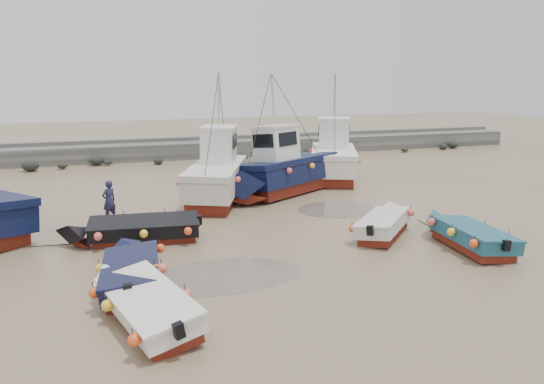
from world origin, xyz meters
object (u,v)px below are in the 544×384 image
Objects in this scene: cabin_boat_2 at (283,169)px; dinghy_2 at (466,232)px; dinghy_4 at (134,228)px; dinghy_0 at (146,298)px; cabin_boat_1 at (218,172)px; person at (110,221)px; dinghy_1 at (133,267)px; cabin_boat_3 at (333,156)px; dinghy_3 at (387,221)px.

dinghy_2 is at bearing 166.51° from cabin_boat_2.
dinghy_2 is 12.22m from dinghy_4.
cabin_boat_1 reaches higher than dinghy_0.
cabin_boat_1 reaches higher than person.
cabin_boat_2 reaches higher than dinghy_0.
cabin_boat_1 is (4.96, 10.31, 0.80)m from dinghy_1.
person is at bearing 79.14° from dinghy_0.
dinghy_1 is 11.73m from dinghy_2.
person is (-5.36, -2.63, -1.36)m from cabin_boat_1.
dinghy_4 is 0.75× the size of cabin_boat_2.
cabin_boat_3 is (1.16, 13.79, 0.82)m from dinghy_2.
dinghy_0 is at bearing 115.03° from cabin_boat_2.
cabin_boat_2 is at bearing 42.78° from dinghy_0.
dinghy_2 and dinghy_3 have the same top height.
dinghy_1 is 3.33× the size of person.
dinghy_1 is 0.92× the size of dinghy_4.
cabin_boat_3 is at bearing 52.20° from dinghy_1.
cabin_boat_2 is (-3.36, 10.29, 0.82)m from dinghy_2.
dinghy_1 is 0.66× the size of cabin_boat_3.
dinghy_0 is 1.38× the size of dinghy_3.
dinghy_1 is 13.16m from cabin_boat_2.
dinghy_0 is 20.49m from cabin_boat_3.
person is at bearing 153.03° from dinghy_2.
cabin_boat_2 is 0.96× the size of cabin_boat_3.
dinghy_3 is 0.71× the size of dinghy_4.
cabin_boat_2 is at bearing 114.03° from dinghy_2.
dinghy_4 is at bearing 70.18° from person.
cabin_boat_2 is at bearing 144.95° from dinghy_3.
dinghy_2 is at bearing -34.85° from cabin_boat_1.
cabin_boat_3 is (12.89, 13.63, 0.83)m from dinghy_1.
dinghy_0 is 0.67× the size of cabin_boat_1.
dinghy_3 is 9.55m from cabin_boat_1.
cabin_boat_2 reaches higher than dinghy_2.
dinghy_3 is (9.68, 4.50, 0.01)m from dinghy_0.
dinghy_2 is 3.28× the size of person.
cabin_boat_2 is at bearing 56.07° from dinghy_1.
dinghy_4 is at bearing -148.43° from dinghy_3.
dinghy_3 is 0.48× the size of cabin_boat_1.
cabin_boat_3 is 5.04× the size of person.
cabin_boat_1 is at bearing 69.91° from dinghy_1.
dinghy_0 is 1.09× the size of dinghy_2.
dinghy_0 is at bearing -175.49° from dinghy_4.
dinghy_0 is 3.57× the size of person.
dinghy_4 is at bearing 164.34° from dinghy_2.
dinghy_0 is at bearing -104.74° from cabin_boat_3.
dinghy_1 is 7.71m from person.
dinghy_1 is 0.62× the size of cabin_boat_1.
dinghy_3 is at bearing -81.16° from cabin_boat_3.
dinghy_3 is at bearing 17.85° from dinghy_1.
dinghy_1 is 4.35m from dinghy_4.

